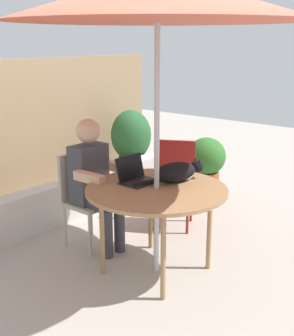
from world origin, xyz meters
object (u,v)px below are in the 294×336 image
Objects in this scene: patio_table at (156,194)px; potted_plant_near_fence at (131,141)px; cat at (177,172)px; chair_occupied at (83,192)px; laptop at (135,174)px; chair_empty at (175,177)px; person_seated at (94,178)px; potted_plant_corner at (206,166)px.

potted_plant_near_fence is (1.72, 1.80, -0.11)m from patio_table.
cat is 2.36m from potted_plant_near_fence.
chair_occupied is 2.89× the size of laptop.
potted_plant_near_fence reaches higher than chair_occupied.
chair_empty is at bearing -21.36° from chair_occupied.
laptop is 0.36m from cat.
potted_plant_near_fence is at bearing 59.16° from chair_empty.
chair_empty is at bearing 28.09° from patio_table.
patio_table is at bearing -90.00° from chair_occupied.
laptop reaches higher than chair_empty.
person_seated is 2.03m from potted_plant_near_fence.
chair_empty is 0.99m from person_seated.
cat is 0.76× the size of potted_plant_corner.
potted_plant_near_fence is at bearing 88.59° from potted_plant_corner.
cat reaches higher than potted_plant_corner.
potted_plant_corner reaches higher than patio_table.
chair_occupied is 0.23m from person_seated.
chair_occupied is 0.88× the size of potted_plant_near_fence.
chair_occupied is at bearing 91.48° from laptop.
person_seated is at bearing -90.00° from chair_occupied.
cat is at bearing -142.70° from chair_empty.
chair_occupied is at bearing 105.43° from cat.
chair_empty is 1.01m from laptop.
chair_occupied is 1.02m from chair_empty.
person_seated reaches higher than laptop.
patio_table is 1.31× the size of chair_empty.
potted_plant_corner is at bearing 6.48° from chair_empty.
potted_plant_near_fence is at bearing 46.23° from patio_table.
laptop is (0.02, -0.47, 0.12)m from person_seated.
person_seated is 3.99× the size of laptop.
laptop is (0.02, 0.25, 0.12)m from patio_table.
chair_empty is (0.95, 0.51, -0.17)m from patio_table.
laptop is 0.31× the size of potted_plant_near_fence.
laptop is 0.38× the size of potted_plant_corner.
chair_empty is 0.93m from cat.
laptop reaches higher than potted_plant_corner.
patio_table is 0.72m from person_seated.
potted_plant_corner is (1.68, 0.34, -0.34)m from laptop.
chair_occupied is 0.69m from laptop.
patio_table is at bearing 173.95° from cat.
chair_occupied is at bearing 90.00° from patio_table.
patio_table is at bearing -93.72° from laptop.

